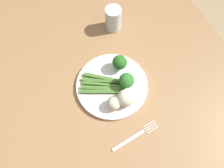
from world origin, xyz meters
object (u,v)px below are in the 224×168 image
Objects in this scene: broccoli_back_right at (126,81)px; dining_table at (113,115)px; broccoli_back at (120,63)px; asparagus_bundle at (103,85)px; cauliflower_near_fork at (126,99)px; fork at (136,136)px; plate at (112,85)px; cauliflower_outer_edge at (112,104)px; water_glass at (113,19)px.

dining_table is at bearing -52.58° from broccoli_back_right.
dining_table is 0.17m from broccoli_back_right.
asparagus_bundle is at bearing -61.00° from broccoli_back.
fork is (0.12, -0.01, -0.04)m from cauliflower_near_fork.
plate is at bearing 82.77° from fork.
cauliflower_outer_edge is (0.13, -0.08, -0.01)m from broccoli_back.
dining_table is 0.13m from plate.
water_glass is at bearing 164.01° from cauliflower_near_fork.
dining_table is 23.12× the size of broccoli_back.
broccoli_back_right is (-0.05, 0.07, 0.15)m from dining_table.
plate is 0.03m from asparagus_bundle.
broccoli_back_right and broccoli_back have the same top height.
broccoli_back is at bearing 165.01° from cauliflower_near_fork.
fork is 1.73× the size of water_glass.
asparagus_bundle is 0.08m from broccoli_back_right.
broccoli_back_right is at bearing 64.96° from plate.
asparagus_bundle is at bearing -150.95° from cauliflower_near_fork.
cauliflower_outer_edge is at bearing 97.65° from fork.
cauliflower_near_fork reaches higher than cauliflower_outer_edge.
broccoli_back_right is 1.39× the size of cauliflower_outer_edge.
water_glass is (-0.26, 0.06, -0.00)m from broccoli_back_right.
broccoli_back_right is 0.38× the size of fork.
asparagus_bundle is (-0.01, -0.03, 0.01)m from plate.
dining_table is at bearing -31.31° from broccoli_back.
asparagus_bundle is at bearing -104.72° from plate.
broccoli_back_right is 0.06m from cauliflower_near_fork.
plate is 5.52× the size of cauliflower_outer_edge.
cauliflower_near_fork is (0.08, 0.05, 0.02)m from asparagus_bundle.
cauliflower_near_fork reaches higher than plate.
fork is (0.24, -0.05, -0.05)m from broccoli_back.
asparagus_bundle reaches higher than fork.
broccoli_back is (-0.13, 0.08, 0.15)m from dining_table.
plate reaches higher than fork.
broccoli_back_right is at bearing -173.16° from asparagus_bundle.
broccoli_back is 0.25m from fork.
dining_table is 0.21m from broccoli_back.
broccoli_back is 0.65× the size of water_glass.
broccoli_back_right reaches higher than asparagus_bundle.
plate reaches higher than dining_table.
broccoli_back is at bearing -123.09° from asparagus_bundle.
water_glass is (-0.19, 0.06, -0.00)m from broccoli_back.
cauliflower_near_fork is at bearing 146.96° from asparagus_bundle.
plate is 3.96× the size of broccoli_back_right.
plate is 0.09m from cauliflower_outer_edge.
water_glass reaches higher than broccoli_back.
broccoli_back_right is (0.03, 0.07, 0.03)m from asparagus_bundle.
broccoli_back is 0.13m from cauliflower_near_fork.
plate is 1.51× the size of fork.
plate is 1.55× the size of asparagus_bundle.
broccoli_back is at bearing 148.69° from dining_table.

